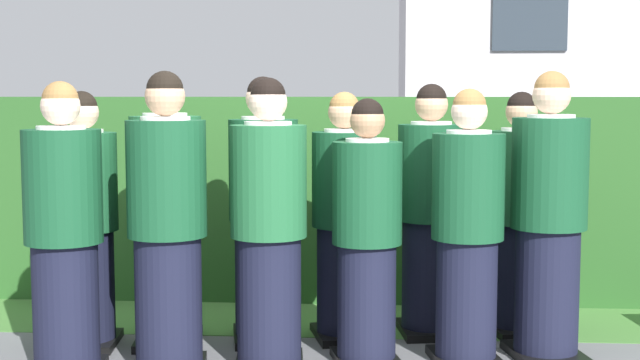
# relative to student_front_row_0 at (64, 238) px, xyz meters

# --- Properties ---
(student_front_row_0) EXTENTS (0.44, 0.52, 1.63)m
(student_front_row_0) POSITION_rel_student_front_row_0_xyz_m (0.00, 0.00, 0.00)
(student_front_row_0) COLOR black
(student_front_row_0) RESTS_ON ground
(student_front_row_1) EXTENTS (0.45, 0.56, 1.69)m
(student_front_row_1) POSITION_rel_student_front_row_0_xyz_m (0.55, 0.09, 0.03)
(student_front_row_1) COLOR black
(student_front_row_1) RESTS_ON ground
(student_front_row_2) EXTENTS (0.43, 0.51, 1.65)m
(student_front_row_2) POSITION_rel_student_front_row_0_xyz_m (1.10, 0.21, 0.01)
(student_front_row_2) COLOR black
(student_front_row_2) RESTS_ON ground
(student_front_row_3) EXTENTS (0.45, 0.53, 1.54)m
(student_front_row_3) POSITION_rel_student_front_row_0_xyz_m (1.65, 0.33, -0.05)
(student_front_row_3) COLOR black
(student_front_row_3) RESTS_ON ground
(student_front_row_4) EXTENTS (0.45, 0.54, 1.59)m
(student_front_row_4) POSITION_rel_student_front_row_0_xyz_m (2.23, 0.38, -0.02)
(student_front_row_4) COLOR black
(student_front_row_4) RESTS_ON ground
(student_front_row_5) EXTENTS (0.48, 0.57, 1.69)m
(student_front_row_5) POSITION_rel_student_front_row_0_xyz_m (2.71, 0.51, 0.03)
(student_front_row_5) COLOR black
(student_front_row_5) RESTS_ON ground
(student_rear_row_0) EXTENTS (0.41, 0.52, 1.58)m
(student_rear_row_0) POSITION_rel_student_front_row_0_xyz_m (-0.09, 0.59, -0.02)
(student_rear_row_0) COLOR black
(student_rear_row_0) RESTS_ON ground
(student_rear_row_1) EXTENTS (0.45, 0.56, 1.70)m
(student_rear_row_1) POSITION_rel_student_front_row_0_xyz_m (0.40, 0.68, 0.03)
(student_rear_row_1) COLOR black
(student_rear_row_1) RESTS_ON ground
(student_rear_row_2) EXTENTS (0.47, 0.54, 1.67)m
(student_rear_row_2) POSITION_rel_student_front_row_0_xyz_m (1.00, 0.79, 0.02)
(student_rear_row_2) COLOR black
(student_rear_row_2) RESTS_ON ground
(student_rear_row_3) EXTENTS (0.47, 0.54, 1.58)m
(student_rear_row_3) POSITION_rel_student_front_row_0_xyz_m (1.50, 0.87, -0.03)
(student_rear_row_3) COLOR black
(student_rear_row_3) RESTS_ON ground
(student_rear_row_4) EXTENTS (0.44, 0.54, 1.63)m
(student_rear_row_4) POSITION_rel_student_front_row_0_xyz_m (2.05, 1.01, -0.00)
(student_rear_row_4) COLOR black
(student_rear_row_4) RESTS_ON ground
(student_rear_row_5) EXTENTS (0.45, 0.54, 1.58)m
(student_rear_row_5) POSITION_rel_student_front_row_0_xyz_m (2.63, 1.08, -0.03)
(student_rear_row_5) COLOR black
(student_rear_row_5) RESTS_ON ground
(hedge) EXTENTS (7.55, 0.70, 1.54)m
(hedge) POSITION_rel_student_front_row_0_xyz_m (1.37, 2.10, -0.00)
(hedge) COLOR #285623
(hedge) RESTS_ON ground
(lawn_strip) EXTENTS (7.55, 0.90, 0.01)m
(lawn_strip) POSITION_rel_student_front_row_0_xyz_m (1.37, 1.30, -0.77)
(lawn_strip) COLOR #477A38
(lawn_strip) RESTS_ON ground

